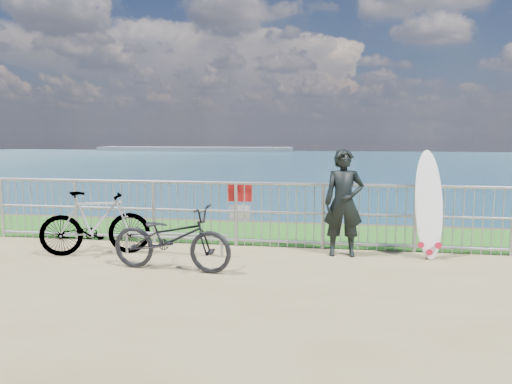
% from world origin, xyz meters
% --- Properties ---
extents(grass_strip, '(120.00, 120.00, 0.00)m').
position_xyz_m(grass_strip, '(0.00, 2.70, 0.01)').
color(grass_strip, '#1D5918').
rests_on(grass_strip, ground).
extents(seascape, '(260.00, 260.00, 5.00)m').
position_xyz_m(seascape, '(-43.75, 147.49, -4.03)').
color(seascape, brown).
rests_on(seascape, ground).
extents(railing, '(10.06, 0.10, 1.13)m').
position_xyz_m(railing, '(0.01, 1.60, 0.58)').
color(railing, '#9A9DA2').
rests_on(railing, ground).
extents(surfer, '(0.64, 0.44, 1.71)m').
position_xyz_m(surfer, '(1.34, 1.19, 0.86)').
color(surfer, black).
rests_on(surfer, ground).
extents(surfboard, '(0.52, 0.48, 1.71)m').
position_xyz_m(surfboard, '(2.65, 1.27, 0.79)').
color(surfboard, white).
rests_on(surfboard, ground).
extents(bicycle_near, '(1.84, 0.78, 0.94)m').
position_xyz_m(bicycle_near, '(-1.09, -0.09, 0.47)').
color(bicycle_near, black).
rests_on(bicycle_near, ground).
extents(bicycle_far, '(1.79, 1.06, 1.04)m').
position_xyz_m(bicycle_far, '(-2.60, 0.59, 0.52)').
color(bicycle_far, black).
rests_on(bicycle_far, ground).
extents(bike_rack, '(1.79, 0.05, 0.37)m').
position_xyz_m(bike_rack, '(-1.35, 0.75, 0.31)').
color(bike_rack, '#9A9DA2').
rests_on(bike_rack, ground).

